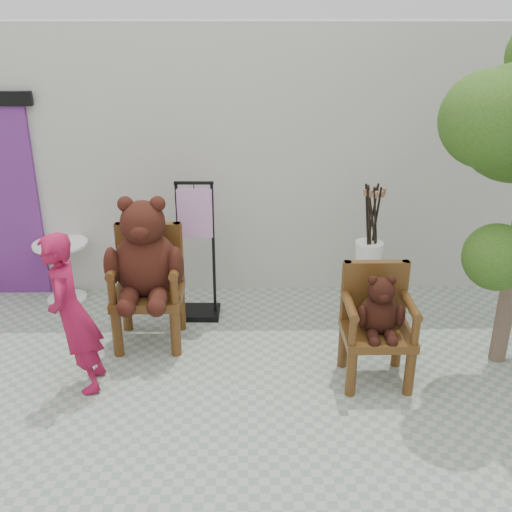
# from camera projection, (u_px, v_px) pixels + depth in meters

# --- Properties ---
(ground_plane) EXTENTS (60.00, 60.00, 0.00)m
(ground_plane) POSITION_uv_depth(u_px,v_px,m) (257.00, 429.00, 4.81)
(ground_plane) COLOR gray
(ground_plane) RESTS_ON ground
(back_wall) EXTENTS (9.00, 1.00, 3.00)m
(back_wall) POSITION_uv_depth(u_px,v_px,m) (252.00, 156.00, 7.09)
(back_wall) COLOR #B4B2A9
(back_wall) RESTS_ON ground
(chair_big) EXTENTS (0.75, 0.80, 1.53)m
(chair_big) POSITION_uv_depth(u_px,v_px,m) (146.00, 264.00, 5.75)
(chair_big) COLOR #41250D
(chair_big) RESTS_ON ground
(chair_small) EXTENTS (0.61, 0.56, 1.06)m
(chair_small) POSITION_uv_depth(u_px,v_px,m) (378.00, 315.00, 5.25)
(chair_small) COLOR #41250D
(chair_small) RESTS_ON ground
(person) EXTENTS (0.40, 0.56, 1.45)m
(person) POSITION_uv_depth(u_px,v_px,m) (72.00, 314.00, 5.07)
(person) COLOR maroon
(person) RESTS_ON ground
(cafe_table) EXTENTS (0.60, 0.60, 0.70)m
(cafe_table) POSITION_uv_depth(u_px,v_px,m) (63.00, 265.00, 6.76)
(cafe_table) COLOR white
(cafe_table) RESTS_ON ground
(display_stand) EXTENTS (0.46, 0.36, 1.51)m
(display_stand) POSITION_uv_depth(u_px,v_px,m) (197.00, 266.00, 6.36)
(display_stand) COLOR black
(display_stand) RESTS_ON ground
(stool_bucket) EXTENTS (0.32, 0.32, 1.45)m
(stool_bucket) POSITION_uv_depth(u_px,v_px,m) (369.00, 257.00, 6.44)
(stool_bucket) COLOR white
(stool_bucket) RESTS_ON ground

